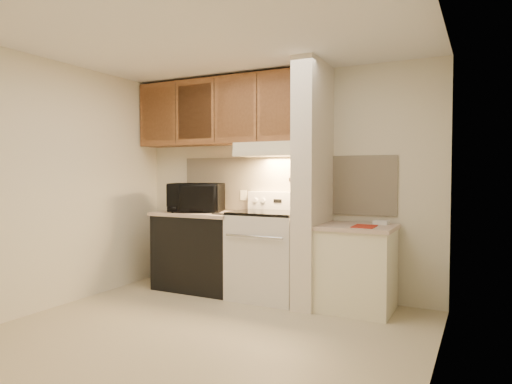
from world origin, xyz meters
The scene contains 50 objects.
floor centered at (0.00, 0.00, 0.00)m, with size 3.60×3.60×0.00m, color #C0B390.
ceiling centered at (0.00, 0.00, 2.50)m, with size 3.60×3.60×0.00m, color white.
wall_back centered at (0.00, 1.50, 1.25)m, with size 3.60×0.02×2.50m, color beige.
wall_left centered at (-1.80, 0.00, 1.25)m, with size 0.02×3.00×2.50m, color beige.
wall_right centered at (1.80, 0.00, 1.25)m, with size 0.02×3.00×2.50m, color beige.
backsplash centered at (0.00, 1.49, 1.24)m, with size 2.60×0.02×0.63m, color #F1E1C0.
range_body centered at (0.00, 1.16, 0.46)m, with size 0.76×0.65×0.92m, color silver.
oven_window centered at (0.00, 0.84, 0.50)m, with size 0.50×0.01×0.30m, color black.
oven_handle centered at (0.00, 0.80, 0.72)m, with size 0.02×0.02×0.65m, color silver.
cooktop centered at (0.00, 1.16, 0.94)m, with size 0.74×0.64×0.03m, color black.
range_backguard centered at (0.00, 1.44, 1.05)m, with size 0.76×0.08×0.20m, color silver.
range_display centered at (0.00, 1.40, 1.05)m, with size 0.10×0.01×0.04m, color black.
range_knob_left_outer centered at (-0.28, 1.40, 1.05)m, with size 0.05×0.05×0.02m, color silver.
range_knob_left_inner centered at (-0.18, 1.40, 1.05)m, with size 0.05×0.05×0.02m, color silver.
range_knob_right_inner centered at (0.18, 1.40, 1.05)m, with size 0.05×0.05×0.02m, color silver.
range_knob_right_outer centered at (0.28, 1.40, 1.05)m, with size 0.05×0.05×0.02m, color silver.
dishwasher_front centered at (-0.88, 1.17, 0.43)m, with size 1.00×0.63×0.87m, color black.
left_countertop centered at (-0.88, 1.17, 0.89)m, with size 1.04×0.67×0.04m, color #C6AC9A.
spoon_rest centered at (-0.48, 0.97, 0.92)m, with size 0.21×0.07×0.01m, color black.
teal_jar centered at (-0.83, 1.39, 0.96)m, with size 0.09×0.09×0.10m, color #2A6258.
outlet centered at (-0.48, 1.48, 1.10)m, with size 0.08×0.01×0.12m, color #F1EBC7.
microwave centered at (-0.93, 1.15, 1.08)m, with size 0.61×0.41×0.34m, color black.
partition_pillar centered at (0.51, 1.15, 1.25)m, with size 0.22×0.70×2.50m, color silver.
pillar_trim centered at (0.39, 1.15, 1.30)m, with size 0.01×0.70×0.04m, color brown.
knife_strip centered at (0.39, 1.10, 1.32)m, with size 0.02×0.42×0.04m, color black.
knife_blade_a centered at (0.38, 0.93, 1.22)m, with size 0.01×0.04×0.16m, color silver.
knife_handle_a centered at (0.38, 0.95, 1.37)m, with size 0.02×0.02×0.10m, color black.
knife_blade_b centered at (0.38, 1.01, 1.21)m, with size 0.01×0.04×0.18m, color silver.
knife_handle_b centered at (0.38, 1.02, 1.37)m, with size 0.02×0.02×0.10m, color black.
knife_blade_c centered at (0.38, 1.11, 1.20)m, with size 0.01×0.04×0.20m, color silver.
knife_handle_c centered at (0.38, 1.09, 1.37)m, with size 0.02×0.02×0.10m, color black.
knife_blade_d centered at (0.38, 1.18, 1.22)m, with size 0.01×0.04×0.16m, color silver.
knife_handle_d centered at (0.38, 1.18, 1.37)m, with size 0.02×0.02×0.10m, color black.
knife_blade_e centered at (0.38, 1.25, 1.21)m, with size 0.01×0.04×0.18m, color silver.
knife_handle_e centered at (0.38, 1.27, 1.37)m, with size 0.02×0.02×0.10m, color black.
oven_mitt centered at (0.38, 1.32, 1.22)m, with size 0.03×0.09×0.22m, color gray.
right_cab_base centered at (0.97, 1.15, 0.40)m, with size 0.70×0.60×0.81m, color #F1EBC7.
right_countertop centered at (0.97, 1.15, 0.83)m, with size 0.74×0.64×0.04m, color #C6AC9A.
red_folder centered at (1.07, 1.04, 0.85)m, with size 0.20×0.28×0.01m, color #A42414.
white_box centered at (1.17, 1.33, 0.87)m, with size 0.15×0.10×0.04m, color white.
range_hood centered at (0.00, 1.28, 1.62)m, with size 0.78×0.44×0.15m, color #F1EBC7.
hood_lip centered at (0.00, 1.07, 1.58)m, with size 0.78×0.04×0.06m, color #F1EBC7.
upper_cabinets centered at (-0.69, 1.32, 2.08)m, with size 2.18×0.33×0.77m, color brown.
cab_door_a centered at (-1.51, 1.17, 2.08)m, with size 0.46×0.01×0.63m, color brown.
cab_gap_a centered at (-1.23, 1.16, 2.08)m, with size 0.01×0.01×0.73m, color black.
cab_door_b centered at (-0.96, 1.17, 2.08)m, with size 0.46×0.01×0.63m, color brown.
cab_gap_b centered at (-0.69, 1.16, 2.08)m, with size 0.01×0.01×0.73m, color black.
cab_door_c centered at (-0.42, 1.17, 2.08)m, with size 0.46×0.01×0.63m, color brown.
cab_gap_c centered at (-0.14, 1.16, 2.08)m, with size 0.01×0.01×0.73m, color black.
cab_door_d centered at (0.13, 1.17, 2.08)m, with size 0.46×0.01×0.63m, color brown.
Camera 1 is at (2.10, -3.31, 1.36)m, focal length 32.00 mm.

